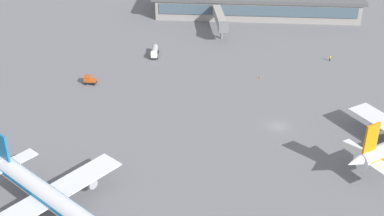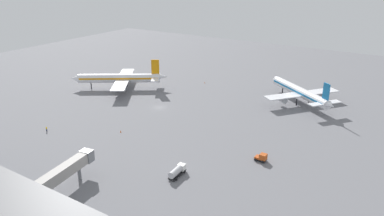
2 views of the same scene
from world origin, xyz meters
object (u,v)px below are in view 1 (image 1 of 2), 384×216
object	(u,v)px
airplane_at_gate	(51,199)
ground_crew_worker	(330,58)
baggage_tug	(89,80)
safety_cone_near_gate	(260,77)
fuel_truck	(155,52)

from	to	relation	value
airplane_at_gate	ground_crew_worker	world-z (taller)	airplane_at_gate
baggage_tug	ground_crew_worker	xyz separation A→B (m)	(-67.76, -19.47, -0.31)
ground_crew_worker	baggage_tug	bearing A→B (deg)	-76.91
airplane_at_gate	safety_cone_near_gate	bearing A→B (deg)	93.21
airplane_at_gate	fuel_truck	xyz separation A→B (m)	(-9.18, -72.44, -3.04)
safety_cone_near_gate	fuel_truck	bearing A→B (deg)	-21.61
airplane_at_gate	ground_crew_worker	xyz separation A→B (m)	(-61.54, -72.70, -3.58)
airplane_at_gate	fuel_truck	distance (m)	73.08
ground_crew_worker	fuel_truck	bearing A→B (deg)	-92.64
fuel_truck	ground_crew_worker	bearing A→B (deg)	86.19
ground_crew_worker	safety_cone_near_gate	world-z (taller)	ground_crew_worker
fuel_truck	safety_cone_near_gate	size ratio (longest dim) A/B	10.70
baggage_tug	safety_cone_near_gate	bearing A→B (deg)	-170.26
ground_crew_worker	safety_cone_near_gate	xyz separation A→B (m)	(21.11, 12.65, -0.55)
baggage_tug	fuel_truck	distance (m)	24.61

